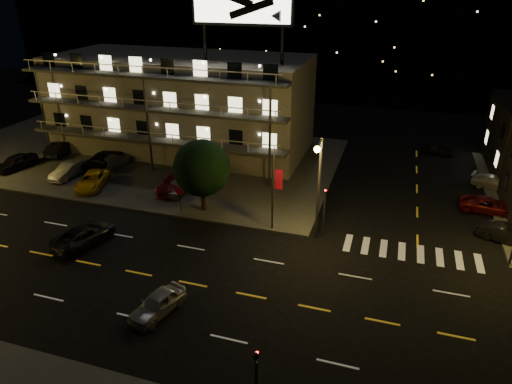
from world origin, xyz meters
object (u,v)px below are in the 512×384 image
(lot_car_2, at_px, (92,180))
(lot_car_4, at_px, (178,186))
(road_car_west, at_px, (84,235))
(tree, at_px, (201,170))
(side_car_0, at_px, (507,235))
(lot_car_7, at_px, (114,160))
(road_car_east, at_px, (158,304))

(lot_car_2, xyz_separation_m, lot_car_4, (8.26, 1.32, 0.01))
(lot_car_2, xyz_separation_m, road_car_west, (5.47, -8.67, -0.10))
(tree, relative_size, side_car_0, 1.53)
(lot_car_2, relative_size, road_car_west, 0.94)
(lot_car_7, relative_size, side_car_0, 1.10)
(tree, xyz_separation_m, side_car_0, (23.76, 2.13, -3.17))
(lot_car_7, distance_m, side_car_0, 36.90)
(lot_car_2, distance_m, side_car_0, 35.63)
(road_car_west, bearing_deg, tree, -117.90)
(lot_car_7, xyz_separation_m, side_car_0, (36.66, -4.22, -0.13))
(lot_car_2, bearing_deg, lot_car_4, -7.16)
(road_car_east, distance_m, road_car_west, 10.55)
(lot_car_4, xyz_separation_m, side_car_0, (27.36, -0.38, -0.16))
(tree, xyz_separation_m, lot_car_2, (-11.85, 1.18, -3.02))
(lot_car_7, height_order, road_car_west, lot_car_7)
(tree, distance_m, road_car_east, 13.55)
(side_car_0, bearing_deg, road_car_west, 130.96)
(lot_car_7, xyz_separation_m, road_car_east, (15.56, -19.24, -0.14))
(road_car_west, bearing_deg, lot_car_2, -45.24)
(lot_car_2, distance_m, road_car_west, 10.26)
(lot_car_2, relative_size, lot_car_4, 1.20)
(lot_car_2, relative_size, side_car_0, 1.17)
(tree, bearing_deg, road_car_west, -130.43)
(lot_car_2, xyz_separation_m, road_car_east, (14.53, -14.08, -0.15))
(lot_car_7, bearing_deg, tree, 165.77)
(tree, distance_m, side_car_0, 24.07)
(lot_car_4, height_order, road_car_east, lot_car_4)
(side_car_0, bearing_deg, road_car_east, 148.72)
(lot_car_7, bearing_deg, lot_car_2, 113.35)
(lot_car_4, height_order, side_car_0, lot_car_4)
(tree, relative_size, road_car_west, 1.21)
(lot_car_4, xyz_separation_m, road_car_west, (-2.79, -9.99, -0.12))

